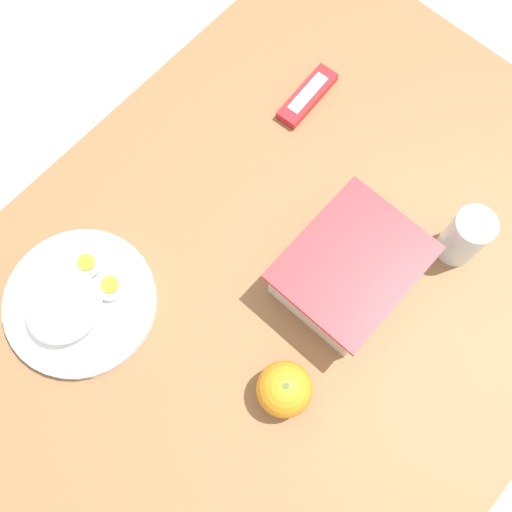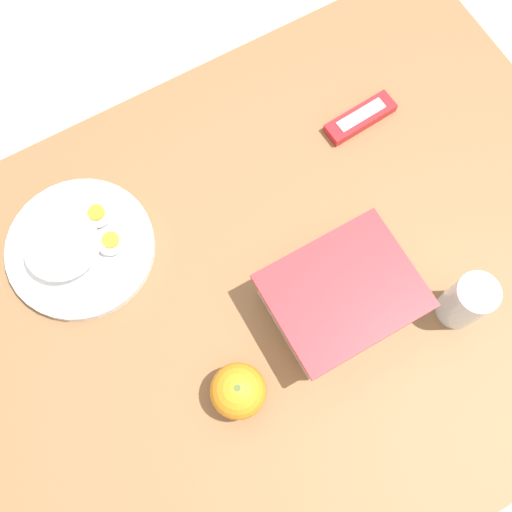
{
  "view_description": "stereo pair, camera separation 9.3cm",
  "coord_description": "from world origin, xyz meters",
  "px_view_note": "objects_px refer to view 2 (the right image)",
  "views": [
    {
      "loc": [
        0.21,
        0.14,
        1.68
      ],
      "look_at": [
        -0.0,
        -0.06,
        0.8
      ],
      "focal_mm": 42.0,
      "sensor_mm": 36.0,
      "label": 1
    },
    {
      "loc": [
        0.14,
        0.19,
        1.68
      ],
      "look_at": [
        -0.0,
        -0.06,
        0.8
      ],
      "focal_mm": 42.0,
      "sensor_mm": 36.0,
      "label": 2
    }
  ],
  "objects_px": {
    "drinking_glass": "(467,301)",
    "orange_fruit": "(238,391)",
    "rice_plate": "(76,247)",
    "food_container": "(340,299)",
    "candy_bar": "(360,118)"
  },
  "relations": [
    {
      "from": "drinking_glass",
      "to": "orange_fruit",
      "type": "bearing_deg",
      "value": -8.78
    },
    {
      "from": "drinking_glass",
      "to": "rice_plate",
      "type": "bearing_deg",
      "value": -38.85
    },
    {
      "from": "food_container",
      "to": "rice_plate",
      "type": "bearing_deg",
      "value": -41.84
    },
    {
      "from": "orange_fruit",
      "to": "candy_bar",
      "type": "relative_size",
      "value": 0.62
    },
    {
      "from": "candy_bar",
      "to": "drinking_glass",
      "type": "height_order",
      "value": "drinking_glass"
    },
    {
      "from": "food_container",
      "to": "drinking_glass",
      "type": "bearing_deg",
      "value": 147.93
    },
    {
      "from": "rice_plate",
      "to": "candy_bar",
      "type": "relative_size",
      "value": 1.8
    },
    {
      "from": "rice_plate",
      "to": "candy_bar",
      "type": "bearing_deg",
      "value": 177.66
    },
    {
      "from": "orange_fruit",
      "to": "candy_bar",
      "type": "height_order",
      "value": "orange_fruit"
    },
    {
      "from": "candy_bar",
      "to": "drinking_glass",
      "type": "distance_m",
      "value": 0.36
    },
    {
      "from": "candy_bar",
      "to": "drinking_glass",
      "type": "relative_size",
      "value": 1.21
    },
    {
      "from": "food_container",
      "to": "candy_bar",
      "type": "relative_size",
      "value": 1.62
    },
    {
      "from": "food_container",
      "to": "drinking_glass",
      "type": "relative_size",
      "value": 1.95
    },
    {
      "from": "orange_fruit",
      "to": "rice_plate",
      "type": "relative_size",
      "value": 0.35
    },
    {
      "from": "orange_fruit",
      "to": "rice_plate",
      "type": "xyz_separation_m",
      "value": [
        0.11,
        -0.32,
        -0.02
      ]
    }
  ]
}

